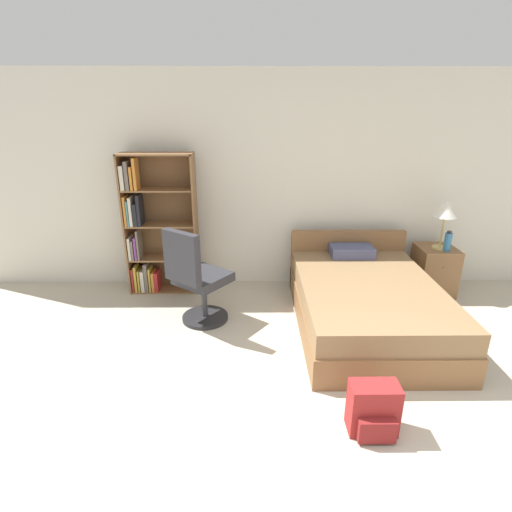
% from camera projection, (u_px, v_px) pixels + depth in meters
% --- Properties ---
extents(ground_plane, '(14.00, 14.00, 0.00)m').
position_uv_depth(ground_plane, '(390.00, 506.00, 2.32)').
color(ground_plane, '#BCB29E').
extents(wall_back, '(9.00, 0.06, 2.60)m').
position_uv_depth(wall_back, '(317.00, 183.00, 4.89)').
color(wall_back, silver).
rests_on(wall_back, ground_plane).
extents(bookshelf, '(0.85, 0.30, 1.69)m').
position_uv_depth(bookshelf, '(152.00, 228.00, 4.80)').
color(bookshelf, brown).
rests_on(bookshelf, ground_plane).
extents(bed, '(1.39, 2.04, 0.76)m').
position_uv_depth(bed, '(365.00, 302.00, 4.18)').
color(bed, brown).
rests_on(bed, ground_plane).
extents(office_chair, '(0.71, 0.72, 1.06)m').
position_uv_depth(office_chair, '(197.00, 280.00, 4.11)').
color(office_chair, '#232326').
rests_on(office_chair, ground_plane).
extents(nightstand, '(0.44, 0.48, 0.59)m').
position_uv_depth(nightstand, '(434.00, 270.00, 4.90)').
color(nightstand, brown).
rests_on(nightstand, ground_plane).
extents(table_lamp, '(0.27, 0.27, 0.58)m').
position_uv_depth(table_lamp, '(446.00, 211.00, 4.61)').
color(table_lamp, tan).
rests_on(table_lamp, nightstand).
extents(water_bottle, '(0.08, 0.08, 0.24)m').
position_uv_depth(water_bottle, '(448.00, 242.00, 4.65)').
color(water_bottle, teal).
rests_on(water_bottle, nightstand).
extents(backpack_red, '(0.34, 0.25, 0.38)m').
position_uv_depth(backpack_red, '(373.00, 410.00, 2.80)').
color(backpack_red, maroon).
rests_on(backpack_red, ground_plane).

